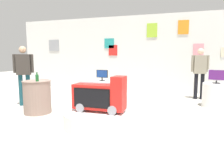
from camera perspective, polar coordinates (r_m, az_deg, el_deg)
name	(u,v)px	position (r m, az deg, el deg)	size (l,w,h in m)	color
ground_plane	(113,124)	(4.48, 0.21, -10.83)	(30.00, 30.00, 0.00)	#B2ADA3
back_wall_display	(147,53)	(8.75, 9.44, 8.25)	(11.76, 0.13, 3.10)	silver
main_display_pedestal	(99,118)	(4.34, -3.45, -9.38)	(1.47, 1.47, 0.30)	silver
novelty_firetruck_tv	(100,97)	(4.22, -3.25, -3.53)	(1.06, 0.44, 0.73)	gray
display_pedestal_left_rear	(215,95)	(6.57, 26.49, -2.75)	(0.71, 0.71, 0.67)	silver
tv_on_left_rear	(217,76)	(6.50, 26.77, 1.98)	(0.46, 0.21, 0.39)	black
display_pedestal_center_rear	(102,92)	(6.47, -2.70, -2.11)	(0.71, 0.71, 0.67)	silver
tv_on_center_rear	(102,75)	(6.41, -2.74, 2.54)	(0.38, 0.18, 0.34)	black
side_table_round	(37,97)	(5.54, -19.81, -3.28)	(0.69, 0.69, 0.82)	gray
bottle_on_side_table	(37,78)	(5.31, -19.83, 1.63)	(0.07, 0.07, 0.22)	#195926
shopper_browsing_near_truck	(24,71)	(6.52, -23.04, 3.32)	(0.49, 0.37, 1.71)	#194751
shopper_browsing_rear	(200,70)	(7.50, 22.93, 3.65)	(0.56, 0.23, 1.69)	black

